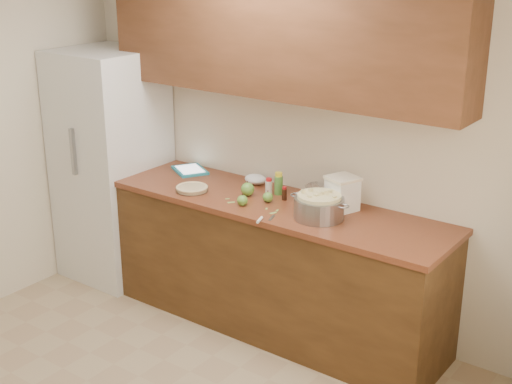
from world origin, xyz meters
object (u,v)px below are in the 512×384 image
Objects in this scene: tablet at (190,170)px; flour_canister at (342,193)px; pie at (192,189)px; colander at (319,207)px.

flour_canister is at bearing 29.01° from tablet.
flour_canister reaches higher than tablet.
tablet is (-0.31, 0.33, -0.01)m from pie.
colander reaches higher than pie.
pie is 0.45m from tablet.
colander is at bearing 19.56° from tablet.
flour_canister is (0.04, 0.21, 0.04)m from colander.
pie is 1.07m from flour_canister.
pie is 0.98m from colander.
flour_canister is at bearing 78.59° from colander.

